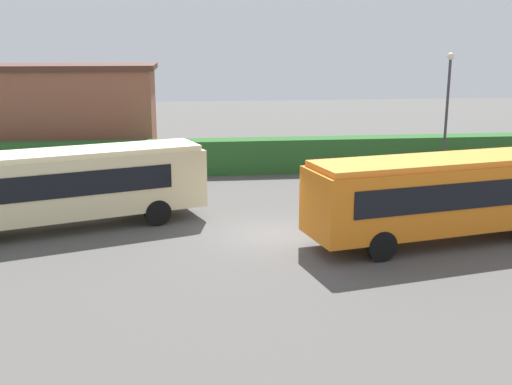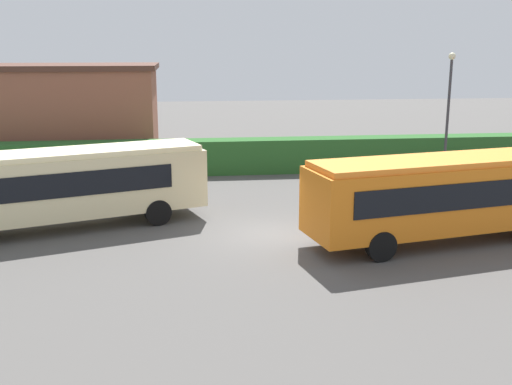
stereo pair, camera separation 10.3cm
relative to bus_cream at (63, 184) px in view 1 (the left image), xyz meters
name	(u,v)px [view 1 (the left image)]	position (x,y,z in m)	size (l,w,h in m)	color
ground_plane	(267,235)	(7.37, -1.66, -1.72)	(108.27, 108.27, 0.00)	#514F4C
bus_cream	(63,184)	(0.00, 0.00, 0.00)	(10.67, 5.61, 2.96)	beige
bus_orange	(444,193)	(13.35, -3.08, 0.01)	(10.10, 4.41, 2.97)	orange
hedge_row	(238,156)	(7.37, 9.46, -0.81)	(66.13, 1.42, 1.81)	#285B26
depot_building	(63,113)	(-2.48, 14.12, 1.10)	(10.95, 6.41, 5.62)	brown
lamppost	(447,101)	(17.95, 7.40, 2.17)	(0.36, 0.36, 6.33)	#38383D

